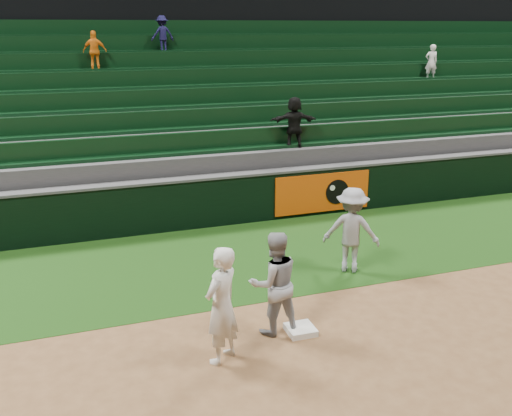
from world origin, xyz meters
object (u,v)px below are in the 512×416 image
(baserunner, at_px, (274,283))
(base_coach, at_px, (351,230))
(first_baseman, at_px, (221,305))
(first_base, at_px, (301,330))

(baserunner, height_order, base_coach, base_coach)
(first_baseman, xyz_separation_m, base_coach, (3.28, 2.23, -0.02))
(first_baseman, height_order, base_coach, first_baseman)
(first_base, xyz_separation_m, base_coach, (1.89, 1.90, 0.81))
(baserunner, xyz_separation_m, base_coach, (2.28, 1.72, 0.02))
(first_baseman, relative_size, baserunner, 1.05)
(first_baseman, distance_m, baserunner, 1.13)
(first_base, xyz_separation_m, first_baseman, (-1.39, -0.33, 0.83))
(first_base, distance_m, first_baseman, 1.65)
(first_baseman, bearing_deg, baserunner, 169.14)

